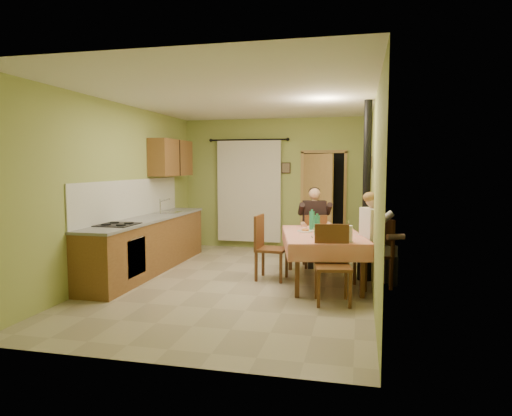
% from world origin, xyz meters
% --- Properties ---
extents(floor, '(4.00, 6.00, 0.01)m').
position_xyz_m(floor, '(0.00, 0.00, 0.00)').
color(floor, tan).
rests_on(floor, ground).
extents(room_shell, '(4.04, 6.04, 2.82)m').
position_xyz_m(room_shell, '(0.00, 0.00, 1.82)').
color(room_shell, '#9EAC58').
rests_on(room_shell, ground).
extents(kitchen_run, '(0.64, 3.64, 1.56)m').
position_xyz_m(kitchen_run, '(-1.71, 0.40, 0.48)').
color(kitchen_run, brown).
rests_on(kitchen_run, ground).
extents(upper_cabinets, '(0.35, 1.40, 0.70)m').
position_xyz_m(upper_cabinets, '(-1.82, 1.70, 1.95)').
color(upper_cabinets, brown).
rests_on(upper_cabinets, room_shell).
extents(curtain, '(1.70, 0.07, 2.22)m').
position_xyz_m(curtain, '(-0.55, 2.90, 1.26)').
color(curtain, black).
rests_on(curtain, ground).
extents(doorway, '(0.96, 0.57, 2.15)m').
position_xyz_m(doorway, '(1.00, 2.85, 1.05)').
color(doorway, black).
rests_on(doorway, ground).
extents(dining_table, '(1.53, 2.14, 0.76)m').
position_xyz_m(dining_table, '(1.25, 0.29, 0.38)').
color(dining_table, '#EE907B').
rests_on(dining_table, ground).
extents(tableware, '(0.87, 1.56, 0.33)m').
position_xyz_m(tableware, '(1.29, 0.19, 0.83)').
color(tableware, white).
rests_on(tableware, dining_table).
extents(chair_far, '(0.47, 0.47, 0.94)m').
position_xyz_m(chair_far, '(1.03, 1.34, 0.29)').
color(chair_far, '#5B3418').
rests_on(chair_far, ground).
extents(chair_near, '(0.52, 0.52, 1.02)m').
position_xyz_m(chair_near, '(1.48, -0.76, 0.29)').
color(chair_near, '#5B3418').
rests_on(chair_near, ground).
extents(chair_right, '(0.60, 0.60, 1.02)m').
position_xyz_m(chair_right, '(2.02, 0.15, 0.29)').
color(chair_right, '#5B3418').
rests_on(chair_right, ground).
extents(chair_left, '(0.49, 0.49, 1.02)m').
position_xyz_m(chair_left, '(0.44, 0.29, 0.29)').
color(chair_left, '#5B3418').
rests_on(chair_left, ground).
extents(man_far, '(0.63, 0.55, 1.39)m').
position_xyz_m(man_far, '(1.03, 1.35, 0.88)').
color(man_far, black).
rests_on(man_far, chair_far).
extents(man_right, '(0.60, 0.65, 1.39)m').
position_xyz_m(man_right, '(2.01, 0.15, 0.88)').
color(man_right, beige).
rests_on(man_right, chair_right).
extents(stove_flue, '(0.24, 0.24, 2.80)m').
position_xyz_m(stove_flue, '(1.90, 0.60, 1.02)').
color(stove_flue, black).
rests_on(stove_flue, ground).
extents(picture_back, '(0.19, 0.03, 0.23)m').
position_xyz_m(picture_back, '(0.25, 2.97, 1.75)').
color(picture_back, black).
rests_on(picture_back, room_shell).
extents(picture_right, '(0.03, 0.31, 0.21)m').
position_xyz_m(picture_right, '(1.97, 1.20, 1.85)').
color(picture_right, brown).
rests_on(picture_right, room_shell).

